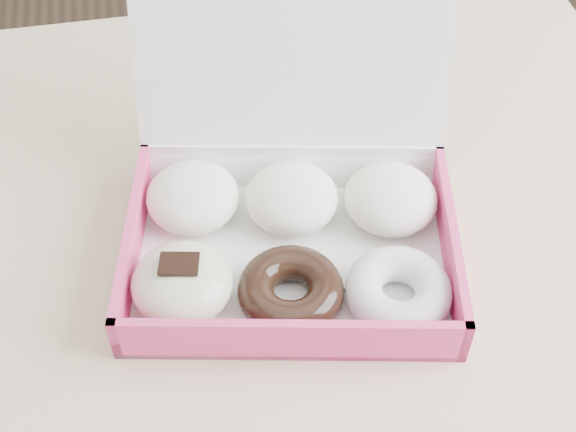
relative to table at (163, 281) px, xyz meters
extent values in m
cube|color=tan|center=(0.00, 0.00, 0.06)|extent=(1.20, 0.80, 0.04)
cylinder|color=tan|center=(0.55, 0.35, -0.32)|extent=(0.05, 0.05, 0.71)
cube|color=white|center=(0.13, -0.06, 0.08)|extent=(0.36, 0.29, 0.01)
cube|color=#EA3C7D|center=(0.11, -0.17, 0.11)|extent=(0.31, 0.07, 0.05)
cube|color=white|center=(0.15, 0.05, 0.11)|extent=(0.31, 0.07, 0.05)
cube|color=#EA3C7D|center=(-0.02, -0.03, 0.11)|extent=(0.05, 0.23, 0.05)
cube|color=#EA3C7D|center=(0.28, -0.09, 0.11)|extent=(0.05, 0.23, 0.05)
cube|color=white|center=(0.16, 0.07, 0.20)|extent=(0.33, 0.14, 0.22)
ellipsoid|color=white|center=(0.04, 0.01, 0.11)|extent=(0.11, 0.11, 0.05)
ellipsoid|color=white|center=(0.14, -0.01, 0.11)|extent=(0.11, 0.11, 0.05)
ellipsoid|color=white|center=(0.24, -0.03, 0.11)|extent=(0.11, 0.11, 0.05)
ellipsoid|color=beige|center=(0.02, -0.09, 0.11)|extent=(0.11, 0.11, 0.05)
cube|color=black|center=(0.02, -0.09, 0.14)|extent=(0.04, 0.03, 0.00)
torus|color=black|center=(0.12, -0.11, 0.10)|extent=(0.12, 0.12, 0.04)
torus|color=white|center=(0.22, -0.13, 0.10)|extent=(0.12, 0.12, 0.04)
camera|label=1|loc=(0.03, -0.56, 0.70)|focal=50.00mm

